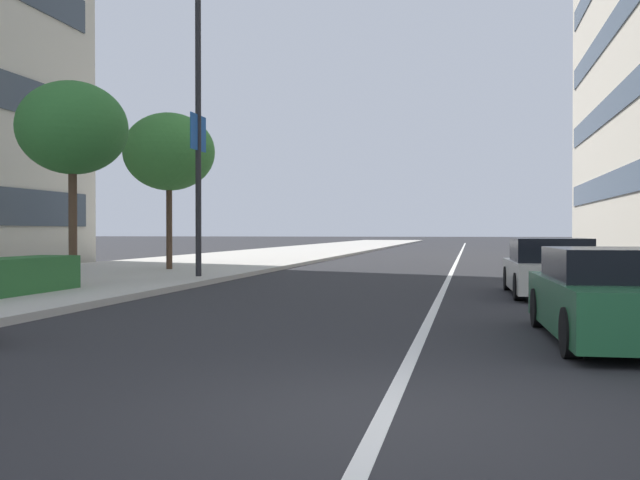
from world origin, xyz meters
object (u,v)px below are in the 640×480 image
object	(u,v)px
car_mid_block_traffic	(615,297)
street_tree_by_lamp_post	(169,152)
street_tree_near_plaza_corner	(72,129)
car_far_down_avenue	(549,269)
street_lamp_with_banners	(207,105)

from	to	relation	value
car_mid_block_traffic	street_tree_by_lamp_post	bearing A→B (deg)	39.42
street_tree_by_lamp_post	street_tree_near_plaza_corner	bearing A→B (deg)	-175.21
car_far_down_avenue	car_mid_block_traffic	bearing A→B (deg)	179.29
car_far_down_avenue	street_lamp_with_banners	bearing A→B (deg)	70.72
street_tree_near_plaza_corner	street_tree_by_lamp_post	xyz separation A→B (m)	(7.73, 0.65, 0.22)
street_tree_near_plaza_corner	street_tree_by_lamp_post	distance (m)	7.76
street_tree_near_plaza_corner	street_tree_by_lamp_post	world-z (taller)	street_tree_by_lamp_post
street_lamp_with_banners	street_tree_near_plaza_corner	world-z (taller)	street_lamp_with_banners
car_mid_block_traffic	car_far_down_avenue	size ratio (longest dim) A/B	1.01
car_mid_block_traffic	car_far_down_avenue	world-z (taller)	car_far_down_avenue
car_mid_block_traffic	street_tree_near_plaza_corner	world-z (taller)	street_tree_near_plaza_corner
car_mid_block_traffic	street_lamp_with_banners	bearing A→B (deg)	40.99
car_mid_block_traffic	car_far_down_avenue	xyz separation A→B (m)	(7.41, 0.13, 0.02)
car_mid_block_traffic	street_tree_near_plaza_corner	bearing A→B (deg)	59.03
car_far_down_avenue	street_tree_by_lamp_post	bearing A→B (deg)	59.50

